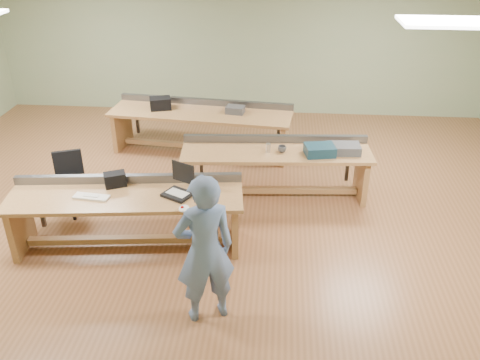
% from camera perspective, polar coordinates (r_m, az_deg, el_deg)
% --- Properties ---
extents(floor, '(10.00, 10.00, 0.00)m').
position_cam_1_polar(floor, '(7.47, -2.47, -3.04)').
color(floor, brown).
rests_on(floor, ground).
extents(wall_back, '(10.00, 0.04, 3.00)m').
position_cam_1_polar(wall_back, '(10.63, 0.04, 15.37)').
color(wall_back, gray).
rests_on(wall_back, floor).
extents(wall_front, '(10.00, 0.04, 3.00)m').
position_cam_1_polar(wall_front, '(3.43, -11.39, -16.35)').
color(wall_front, gray).
rests_on(wall_front, floor).
extents(workbench_front, '(2.97, 1.09, 0.86)m').
position_cam_1_polar(workbench_front, '(6.53, -12.58, -3.04)').
color(workbench_front, '#B1834A').
rests_on(workbench_front, floor).
extents(workbench_mid, '(2.81, 0.93, 0.86)m').
position_cam_1_polar(workbench_mid, '(7.53, 4.03, 2.02)').
color(workbench_mid, '#B1834A').
rests_on(workbench_mid, floor).
extents(workbench_back, '(3.24, 1.17, 0.86)m').
position_cam_1_polar(workbench_back, '(9.00, -4.37, 6.59)').
color(workbench_back, '#B1834A').
rests_on(workbench_back, floor).
extents(person, '(0.73, 0.62, 1.70)m').
position_cam_1_polar(person, '(5.14, -3.99, -7.88)').
color(person, slate).
rests_on(person, floor).
extents(laptop_base, '(0.42, 0.40, 0.04)m').
position_cam_1_polar(laptop_base, '(6.29, -7.02, -1.61)').
color(laptop_base, black).
rests_on(laptop_base, workbench_front).
extents(laptop_screen, '(0.30, 0.17, 0.26)m').
position_cam_1_polar(laptop_screen, '(6.26, -6.39, 0.83)').
color(laptop_screen, black).
rests_on(laptop_screen, laptop_base).
extents(keyboard, '(0.45, 0.19, 0.03)m').
position_cam_1_polar(keyboard, '(6.46, -16.36, -1.83)').
color(keyboard, beige).
rests_on(keyboard, workbench_front).
extents(trackball_mouse, '(0.16, 0.17, 0.06)m').
position_cam_1_polar(trackball_mouse, '(5.96, -6.30, -3.21)').
color(trackball_mouse, white).
rests_on(trackball_mouse, workbench_front).
extents(camera_bag, '(0.31, 0.26, 0.18)m').
position_cam_1_polar(camera_bag, '(6.62, -13.85, 0.06)').
color(camera_bag, black).
rests_on(camera_bag, workbench_front).
extents(task_chair, '(0.62, 0.62, 0.88)m').
position_cam_1_polar(task_chair, '(7.61, -18.32, -1.15)').
color(task_chair, black).
rests_on(task_chair, floor).
extents(parts_bin_teal, '(0.47, 0.38, 0.15)m').
position_cam_1_polar(parts_bin_teal, '(7.34, 8.95, 3.34)').
color(parts_bin_teal, '#122D3A').
rests_on(parts_bin_teal, workbench_mid).
extents(parts_bin_grey, '(0.48, 0.32, 0.13)m').
position_cam_1_polar(parts_bin_grey, '(7.47, 11.55, 3.47)').
color(parts_bin_grey, '#3C3C3F').
rests_on(parts_bin_grey, workbench_mid).
extents(mug, '(0.16, 0.16, 0.10)m').
position_cam_1_polar(mug, '(7.37, 4.74, 3.48)').
color(mug, '#3C3C3F').
rests_on(mug, workbench_mid).
extents(drinks_can, '(0.09, 0.09, 0.13)m').
position_cam_1_polar(drinks_can, '(7.36, 3.18, 3.63)').
color(drinks_can, silver).
rests_on(drinks_can, workbench_mid).
extents(storage_box_back, '(0.42, 0.35, 0.20)m').
position_cam_1_polar(storage_box_back, '(9.09, -8.93, 8.50)').
color(storage_box_back, black).
rests_on(storage_box_back, workbench_back).
extents(tray_back, '(0.34, 0.27, 0.12)m').
position_cam_1_polar(tray_back, '(8.80, -0.55, 7.90)').
color(tray_back, '#3C3C3F').
rests_on(tray_back, workbench_back).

